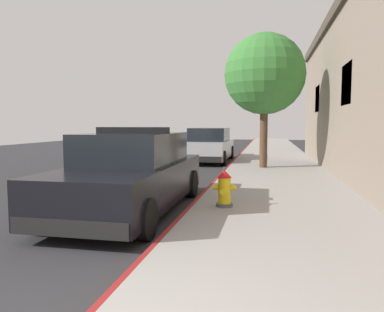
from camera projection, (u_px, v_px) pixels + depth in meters
The scene contains 7 objects.
ground_plane at pixel (106, 175), 13.29m from camera, with size 31.37×60.00×0.20m, color #2B2B2D.
sidewalk_pavement at pixel (277, 175), 12.08m from camera, with size 3.42×60.00×0.16m, color gray.
curb_painted_edge at pixel (223, 174), 12.43m from camera, with size 0.08×60.00×0.16m, color maroon.
police_cruiser at pixel (132, 174), 7.37m from camera, with size 1.94×4.84×1.68m.
parked_car_silver_ahead at pixel (209, 146), 17.27m from camera, with size 1.94×4.84×1.56m.
fire_hydrant at pixel (224, 188), 7.09m from camera, with size 0.44×0.40×0.76m.
street_tree at pixel (265, 75), 13.30m from camera, with size 2.91×2.91×4.83m.
Camera 1 is at (1.40, -2.29, 1.74)m, focal length 34.59 mm.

